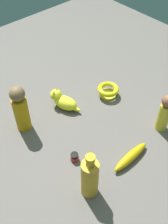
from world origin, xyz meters
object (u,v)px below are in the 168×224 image
Objects in this scene: bowl at (108,90)px; bottle_tall at (90,178)px; nail_polish_jar at (74,157)px; cat_figurine at (63,101)px; banana at (131,157)px; person_figure_child at (165,112)px; person_figure_adult at (20,109)px.

bowl is 0.52m from bottle_tall.
nail_polish_jar is 0.40m from bowl.
banana is at bearing 91.62° from cat_figurine.
person_figure_adult is at bearing -42.41° from person_figure_child.
person_figure_adult is (0.00, -0.41, 0.02)m from bottle_tall.
cat_figurine is (0.21, -0.08, 0.01)m from bowl.
cat_figurine is at bearing -120.52° from nail_polish_jar.
nail_polish_jar is 0.33× the size of bowl.
cat_figurine reaches higher than bowl.
bowl is (-0.36, -0.18, 0.01)m from nail_polish_jar.
banana is at bearing 116.98° from person_figure_adult.
bowl is (-0.20, -0.32, 0.01)m from banana.
bottle_tall is 0.45m from cat_figurine.
bottle_tall reaches higher than cat_figurine.
bowl is at bearing 166.69° from person_figure_adult.
bottle_tall is at bearing 70.83° from nail_polish_jar.
person_figure_child reaches higher than nail_polish_jar.
person_figure_adult reaches higher than person_figure_child.
banana is at bearing 58.15° from bowl.
nail_polish_jar is 0.16× the size of bottle_tall.
bowl reaches higher than nail_polish_jar.
banana is at bearing 177.93° from bottle_tall.
banana reaches higher than nail_polish_jar.
person_figure_adult is at bearing -13.31° from bowl.
person_figure_adult is 0.59m from person_figure_child.
person_figure_child is at bearing 93.96° from bowl.
bowl is at bearing -123.95° from banana.
bottle_tall is 0.41m from person_figure_adult.
banana is 1.24× the size of cat_figurine.
person_figure_child is 0.45m from cat_figurine.
person_figure_child is at bearing 162.32° from nail_polish_jar.
banana is 0.83× the size of person_figure_adult.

